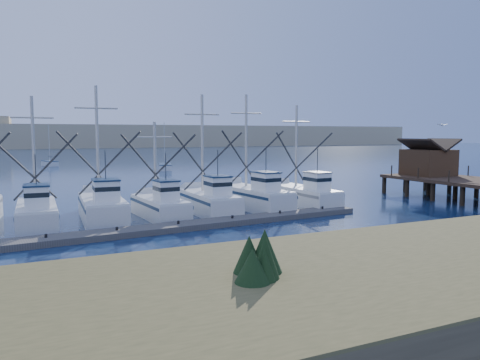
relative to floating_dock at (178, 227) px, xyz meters
name	(u,v)px	position (x,y,z in m)	size (l,w,h in m)	color
ground	(316,239)	(6.52, -6.10, -0.19)	(500.00, 500.00, 0.00)	#0B1833
shore_bank	(285,302)	(-1.48, -16.10, 0.61)	(40.00, 10.00, 1.60)	#4C422D
floating_dock	(178,227)	(0.00, 0.00, 0.00)	(28.56, 1.90, 0.38)	#58524E
timber_pier	(457,172)	(28.02, 2.36, 2.38)	(7.00, 20.00, 8.00)	black
dune_ridge	(59,136)	(6.52, 203.90, 4.81)	(360.00, 60.00, 10.00)	tan
trawler_fleet	(151,204)	(-0.52, 5.06, 0.79)	(28.82, 9.88, 9.63)	silver
sailboat_near	(165,167)	(13.17, 49.53, 0.29)	(3.60, 7.02, 8.10)	silver
sailboat_far	(50,163)	(-4.37, 67.83, 0.31)	(2.92, 5.24, 8.10)	silver
flying_gull	(442,125)	(24.59, 1.29, 6.77)	(1.23, 0.22, 0.22)	white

